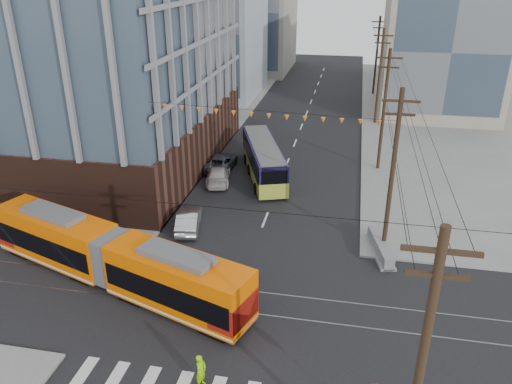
% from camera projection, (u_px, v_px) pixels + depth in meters
% --- Properties ---
extents(ground, '(160.00, 160.00, 0.00)m').
position_uv_depth(ground, '(215.00, 348.00, 24.87)').
color(ground, slate).
extents(office_building, '(30.00, 25.00, 28.60)m').
position_uv_depth(office_building, '(36.00, 4.00, 43.34)').
color(office_building, '#381E16').
rests_on(office_building, ground).
extents(bg_bldg_nw_near, '(18.00, 16.00, 18.00)m').
position_uv_depth(bg_bldg_nw_near, '(195.00, 30.00, 70.53)').
color(bg_bldg_nw_near, '#8C99A5').
rests_on(bg_bldg_nw_near, ground).
extents(bg_bldg_ne_near, '(14.00, 14.00, 16.00)m').
position_uv_depth(bg_bldg_ne_near, '(442.00, 48.00, 61.54)').
color(bg_bldg_ne_near, gray).
rests_on(bg_bldg_ne_near, ground).
extents(bg_bldg_nw_far, '(16.00, 18.00, 20.00)m').
position_uv_depth(bg_bldg_nw_far, '(246.00, 11.00, 87.43)').
color(bg_bldg_nw_far, gray).
rests_on(bg_bldg_nw_far, ground).
extents(bg_bldg_ne_far, '(16.00, 16.00, 14.00)m').
position_uv_depth(bg_bldg_ne_far, '(437.00, 36.00, 79.45)').
color(bg_bldg_ne_far, '#8C99A5').
rests_on(bg_bldg_ne_far, ground).
extents(utility_pole_near, '(0.30, 0.30, 11.00)m').
position_uv_depth(utility_pole_near, '(418.00, 379.00, 15.72)').
color(utility_pole_near, black).
rests_on(utility_pole_near, ground).
extents(utility_pole_far, '(0.30, 0.30, 11.00)m').
position_uv_depth(utility_pole_far, '(376.00, 56.00, 71.04)').
color(utility_pole_far, black).
rests_on(utility_pole_far, ground).
extents(streetcar, '(18.08, 8.43, 3.52)m').
position_uv_depth(streetcar, '(113.00, 259.00, 29.14)').
color(streetcar, '#F15F00').
rests_on(streetcar, ground).
extents(city_bus, '(6.01, 11.43, 3.19)m').
position_uv_depth(city_bus, '(263.00, 159.00, 44.47)').
color(city_bus, '#191540').
rests_on(city_bus, ground).
extents(parked_car_silver, '(2.37, 4.55, 1.43)m').
position_uv_depth(parked_car_silver, '(189.00, 220.00, 35.82)').
color(parked_car_silver, '#A3A7AC').
rests_on(parked_car_silver, ground).
extents(parked_car_white, '(2.86, 5.08, 1.39)m').
position_uv_depth(parked_car_white, '(218.00, 175.00, 43.48)').
color(parked_car_white, beige).
rests_on(parked_car_white, ground).
extents(parked_car_grey, '(2.34, 5.02, 1.39)m').
position_uv_depth(parked_car_grey, '(221.00, 162.00, 46.34)').
color(parked_car_grey, '#3F4349').
rests_on(parked_car_grey, ground).
extents(pedestrian, '(0.54, 0.70, 1.71)m').
position_uv_depth(pedestrian, '(201.00, 371.00, 22.30)').
color(pedestrian, '#90EB05').
rests_on(pedestrian, ground).
extents(jersey_barrier, '(1.97, 4.57, 0.89)m').
position_uv_depth(jersey_barrier, '(380.00, 247.00, 32.83)').
color(jersey_barrier, slate).
rests_on(jersey_barrier, ground).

